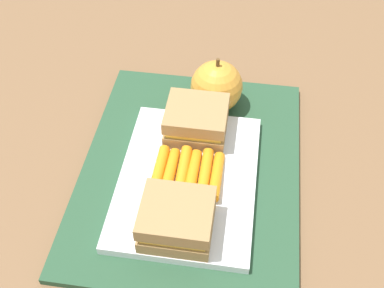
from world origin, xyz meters
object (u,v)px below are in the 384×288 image
Objects in this scene: sandwich_half_left at (177,219)px; carrot_sticks_bundle at (188,173)px; food_tray at (188,180)px; sandwich_half_right at (196,121)px; apple at (217,86)px.

carrot_sticks_bundle is at bearing 0.02° from sandwich_half_left.
food_tray is 0.01m from carrot_sticks_bundle.
sandwich_half_right is at bearing -0.02° from carrot_sticks_bundle.
sandwich_half_right reaches higher than food_tray.
apple is (0.15, -0.02, 0.03)m from food_tray.
sandwich_half_left is at bearing 180.00° from food_tray.
carrot_sticks_bundle is 0.15m from apple.
sandwich_half_right is 0.94× the size of apple.
sandwich_half_right is at bearing 164.42° from apple.
carrot_sticks_bundle is at bearing 46.02° from food_tray.
carrot_sticks_bundle is at bearing 179.98° from sandwich_half_right.
apple is at bearing -7.41° from food_tray.
carrot_sticks_bundle is (-0.08, 0.00, -0.02)m from sandwich_half_right.
sandwich_half_left is at bearing -179.98° from carrot_sticks_bundle.
sandwich_half_left is 0.93× the size of carrot_sticks_bundle.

